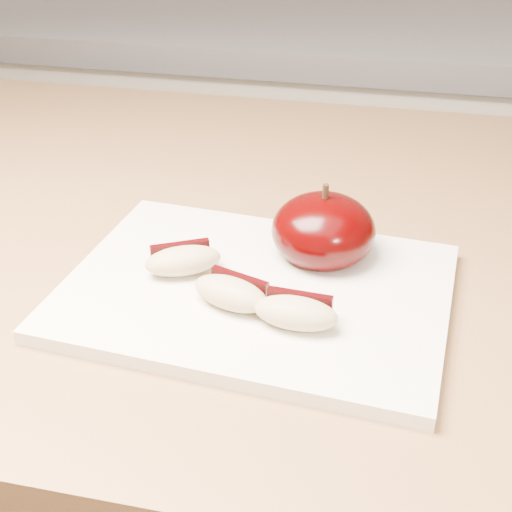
# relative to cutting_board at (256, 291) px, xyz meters

# --- Properties ---
(back_cabinet) EXTENTS (2.40, 0.62, 0.94)m
(back_cabinet) POSITION_rel_cutting_board_xyz_m (0.02, 0.82, -0.43)
(back_cabinet) COLOR silver
(back_cabinet) RESTS_ON ground
(cutting_board) EXTENTS (0.29, 0.23, 0.01)m
(cutting_board) POSITION_rel_cutting_board_xyz_m (0.00, 0.00, 0.00)
(cutting_board) COLOR white
(cutting_board) RESTS_ON island_counter
(apple_half) EXTENTS (0.10, 0.10, 0.07)m
(apple_half) POSITION_rel_cutting_board_xyz_m (0.04, 0.06, 0.03)
(apple_half) COLOR black
(apple_half) RESTS_ON cutting_board
(apple_wedge_a) EXTENTS (0.06, 0.05, 0.02)m
(apple_wedge_a) POSITION_rel_cutting_board_xyz_m (-0.06, 0.01, 0.02)
(apple_wedge_a) COLOR tan
(apple_wedge_a) RESTS_ON cutting_board
(apple_wedge_b) EXTENTS (0.06, 0.04, 0.02)m
(apple_wedge_b) POSITION_rel_cutting_board_xyz_m (-0.01, -0.03, 0.02)
(apple_wedge_b) COLOR tan
(apple_wedge_b) RESTS_ON cutting_board
(apple_wedge_c) EXTENTS (0.06, 0.03, 0.02)m
(apple_wedge_c) POSITION_rel_cutting_board_xyz_m (0.04, -0.04, 0.02)
(apple_wedge_c) COLOR tan
(apple_wedge_c) RESTS_ON cutting_board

